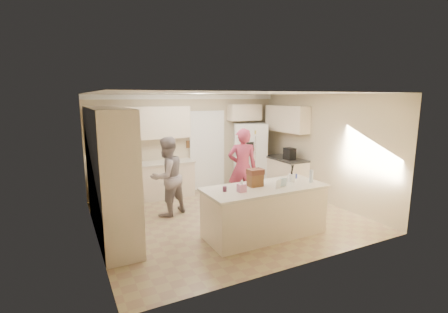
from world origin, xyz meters
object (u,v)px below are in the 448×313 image
teen_boy (167,176)px  refrigerator (250,155)px  utensil_crock (292,178)px  island_base (264,212)px  dollhouse_body (255,180)px  teen_girl (242,168)px  coffee_maker (290,154)px  tissue_box (242,188)px

teen_boy → refrigerator: bearing=179.3°
refrigerator → utensil_crock: bearing=-82.8°
refrigerator → island_base: bearing=-93.1°
island_base → utensil_crock: (0.65, 0.05, 0.56)m
dollhouse_body → refrigerator: bearing=60.2°
dollhouse_body → teen_girl: 1.61m
teen_boy → teen_girl: teen_girl is taller
island_base → utensil_crock: 0.86m
island_base → teen_boy: 2.26m
refrigerator → coffee_maker: (0.51, -1.15, 0.17)m
dollhouse_body → tissue_box: bearing=-153.4°
utensil_crock → tissue_box: 1.21m
tissue_box → teen_girl: 1.97m
utensil_crock → teen_boy: (-1.93, 1.77, -0.15)m
teen_girl → tissue_box: bearing=81.8°
teen_girl → utensil_crock: bearing=119.8°
coffee_maker → island_base: 2.87m
refrigerator → island_base: refrigerator is taller
refrigerator → coffee_maker: 1.27m
utensil_crock → teen_girl: (-0.20, 1.54, -0.08)m
island_base → utensil_crock: bearing=4.4°
utensil_crock → island_base: bearing=-175.6°
tissue_box → refrigerator: bearing=56.5°
teen_girl → island_base: bearing=96.6°
utensil_crock → teen_boy: bearing=137.5°
island_base → teen_boy: (-1.28, 1.82, 0.41)m
tissue_box → teen_boy: size_ratio=0.08×
refrigerator → teen_boy: refrigerator is taller
coffee_maker → tissue_box: bearing=-142.4°
dollhouse_body → teen_boy: teen_boy is taller
teen_boy → coffee_maker: bearing=157.1°
teen_boy → teen_girl: bearing=148.3°
island_base → dollhouse_body: dollhouse_body is taller
island_base → tissue_box: tissue_box is taller
island_base → teen_girl: bearing=74.3°
utensil_crock → teen_girl: teen_girl is taller
coffee_maker → teen_boy: size_ratio=0.18×
island_base → teen_girl: size_ratio=1.20×
island_base → utensil_crock: utensil_crock is taller
coffee_maker → tissue_box: (-2.60, -2.00, -0.07)m
utensil_crock → refrigerator: bearing=73.5°
refrigerator → utensil_crock: (-0.89, -3.00, 0.10)m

